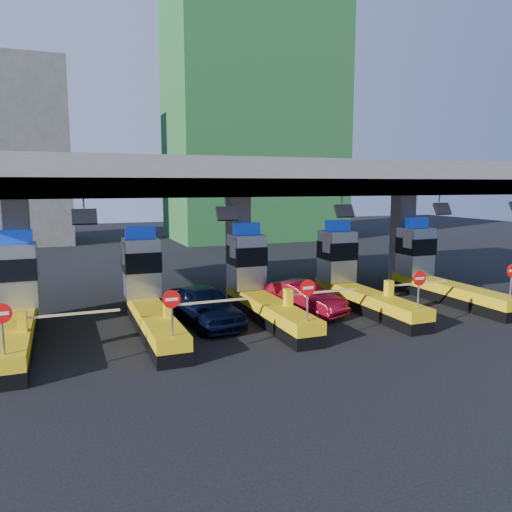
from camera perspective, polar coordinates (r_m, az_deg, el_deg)
name	(u,v)px	position (r m, az deg, el deg)	size (l,w,h in m)	color
ground	(260,317)	(22.86, 0.50, -6.95)	(120.00, 120.00, 0.00)	black
toll_canopy	(239,181)	(24.75, -1.99, 8.56)	(28.00, 12.09, 7.00)	slate
toll_lane_far_left	(16,305)	(21.31, -25.71, -5.03)	(4.43, 8.00, 4.16)	black
toll_lane_left	(148,294)	(21.49, -12.27, -4.29)	(4.43, 8.00, 4.16)	black
toll_lane_center	(258,285)	(22.79, 0.25, -3.39)	(4.43, 8.00, 4.16)	black
toll_lane_right	(352,278)	(25.04, 10.95, -2.49)	(4.43, 8.00, 4.16)	black
toll_lane_far_right	(434,272)	(28.01, 19.63, -1.69)	(4.43, 8.00, 4.16)	black
bg_building_scaffold	(253,110)	(56.81, -0.35, 16.31)	(18.00, 12.00, 28.00)	#1E5926
van	(205,305)	(21.54, -5.88, -5.63)	(1.98, 4.93, 1.68)	black
red_car	(301,298)	(23.33, 5.15, -4.80)	(1.57, 4.49, 1.48)	maroon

